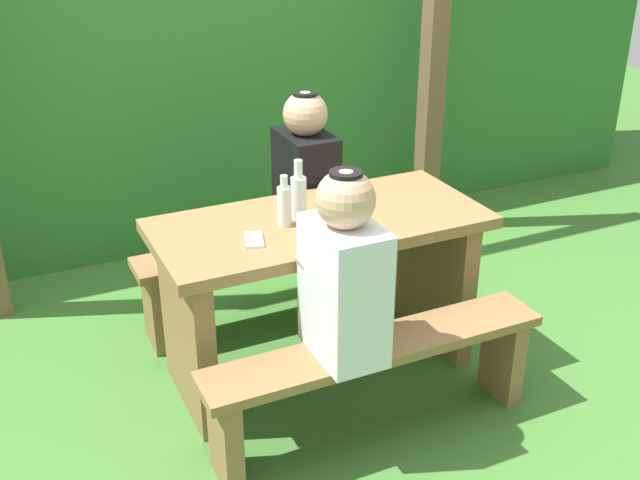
# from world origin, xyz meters

# --- Properties ---
(ground_plane) EXTENTS (12.00, 12.00, 0.00)m
(ground_plane) POSITION_xyz_m (0.00, 0.00, 0.00)
(ground_plane) COLOR #407730
(hedge_backdrop) EXTENTS (6.40, 0.96, 1.78)m
(hedge_backdrop) POSITION_xyz_m (0.00, 1.97, 0.89)
(hedge_backdrop) COLOR #2F722C
(hedge_backdrop) RESTS_ON ground_plane
(pergola_post_right) EXTENTS (0.12, 0.12, 2.24)m
(pergola_post_right) POSITION_xyz_m (1.28, 1.16, 1.12)
(pergola_post_right) COLOR brown
(pergola_post_right) RESTS_ON ground_plane
(picnic_table) EXTENTS (1.40, 0.64, 0.75)m
(picnic_table) POSITION_xyz_m (0.00, 0.00, 0.51)
(picnic_table) COLOR olive
(picnic_table) RESTS_ON ground_plane
(bench_near) EXTENTS (1.40, 0.24, 0.43)m
(bench_near) POSITION_xyz_m (0.00, -0.51, 0.31)
(bench_near) COLOR olive
(bench_near) RESTS_ON ground_plane
(bench_far) EXTENTS (1.40, 0.24, 0.43)m
(bench_far) POSITION_xyz_m (0.00, 0.51, 0.31)
(bench_far) COLOR olive
(bench_far) RESTS_ON ground_plane
(person_white_shirt) EXTENTS (0.25, 0.35, 0.72)m
(person_white_shirt) POSITION_xyz_m (-0.14, -0.50, 0.76)
(person_white_shirt) COLOR silver
(person_white_shirt) RESTS_ON bench_near
(person_black_coat) EXTENTS (0.25, 0.35, 0.72)m
(person_black_coat) POSITION_xyz_m (0.16, 0.50, 0.76)
(person_black_coat) COLOR black
(person_black_coat) RESTS_ON bench_far
(drinking_glass) EXTENTS (0.08, 0.08, 0.09)m
(drinking_glass) POSITION_xyz_m (0.05, -0.07, 0.79)
(drinking_glass) COLOR silver
(drinking_glass) RESTS_ON picnic_table
(bottle_left) EXTENTS (0.06, 0.06, 0.22)m
(bottle_left) POSITION_xyz_m (-0.16, 0.00, 0.84)
(bottle_left) COLOR silver
(bottle_left) RESTS_ON picnic_table
(bottle_right) EXTENTS (0.07, 0.07, 0.25)m
(bottle_right) POSITION_xyz_m (-0.08, 0.04, 0.85)
(bottle_right) COLOR silver
(bottle_right) RESTS_ON picnic_table
(cell_phone) EXTENTS (0.11, 0.15, 0.01)m
(cell_phone) POSITION_xyz_m (-0.33, -0.09, 0.75)
(cell_phone) COLOR silver
(cell_phone) RESTS_ON picnic_table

